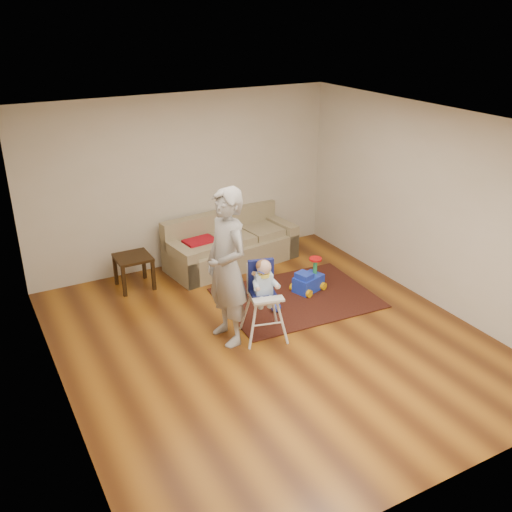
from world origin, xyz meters
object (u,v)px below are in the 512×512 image
sofa (232,241)px  ride_on_toy (309,275)px  side_table (134,272)px  toy_ball (276,307)px  adult (227,268)px  high_chair (264,300)px

sofa → ride_on_toy: size_ratio=4.62×
side_table → ride_on_toy: (2.19, -1.35, 0.00)m
toy_ball → adult: bearing=-162.2°
high_chair → adult: size_ratio=0.54×
side_table → toy_ball: size_ratio=3.56×
sofa → high_chair: size_ratio=2.06×
toy_ball → adult: adult is taller
high_chair → sofa: bearing=88.1°
adult → high_chair: bearing=64.0°
ride_on_toy → high_chair: (-1.19, -0.77, 0.26)m
sofa → side_table: bearing=174.6°
adult → ride_on_toy: bearing=106.3°
ride_on_toy → high_chair: 1.44m
ride_on_toy → toy_ball: ride_on_toy is taller
sofa → adult: (-1.05, -2.01, 0.58)m
side_table → adult: 2.18m
toy_ball → adult: (-0.85, -0.27, 0.90)m
toy_ball → adult: 1.27m
sofa → ride_on_toy: sofa is taller
side_table → adult: adult is taller
ride_on_toy → high_chair: size_ratio=0.45×
toy_ball → high_chair: bearing=-135.0°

